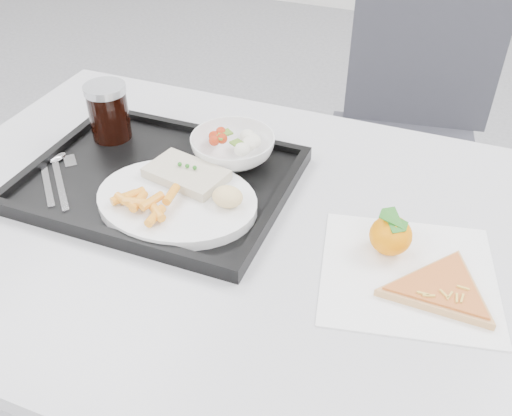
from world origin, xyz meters
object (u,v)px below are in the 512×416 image
salad_bowl (233,148)px  cola_glass (108,111)px  dinner_plate (177,201)px  pizza_slice (442,289)px  table (251,257)px  tangerine (391,235)px  chair (410,119)px  tray (159,180)px

salad_bowl → cola_glass: cola_glass is taller
dinner_plate → salad_bowl: 0.16m
pizza_slice → table: bearing=172.5°
pizza_slice → salad_bowl: bearing=154.6°
tangerine → pizza_slice: tangerine is taller
chair → tray: (-0.34, -0.79, 0.22)m
cola_glass → tangerine: size_ratio=1.47×
table → salad_bowl: salad_bowl is taller
tray → salad_bowl: (0.10, 0.10, 0.03)m
cola_glass → pizza_slice: (0.65, -0.18, -0.06)m
cola_glass → salad_bowl: bearing=2.9°
tray → cola_glass: 0.19m
table → tray: (-0.19, 0.05, 0.08)m
salad_bowl → pizza_slice: 0.44m
dinner_plate → cola_glass: 0.27m
chair → dinner_plate: 0.92m
salad_bowl → pizza_slice: size_ratio=0.60×
table → tray: size_ratio=2.67×
tangerine → pizza_slice: size_ratio=0.29×
table → tray: bearing=166.3°
tray → salad_bowl: size_ratio=2.96×
chair → salad_bowl: (-0.24, -0.69, 0.25)m
dinner_plate → table: bearing=5.3°
chair → salad_bowl: chair is taller
table → salad_bowl: size_ratio=7.89×
table → chair: bearing=80.0°
dinner_plate → cola_glass: bearing=145.8°
chair → table: bearing=-100.0°
table → tangerine: tangerine is taller
tray → table: bearing=-13.7°
tray → tangerine: tangerine is taller
table → pizza_slice: pizza_slice is taller
chair → tangerine: bearing=-85.2°
table → tangerine: size_ratio=16.30×
chair → tray: size_ratio=2.07×
cola_glass → dinner_plate: bearing=-34.2°
table → tangerine: 0.24m
tangerine → cola_glass: bearing=168.1°
chair → cola_glass: (-0.49, -0.70, 0.28)m
salad_bowl → chair: bearing=70.5°
dinner_plate → pizza_slice: bearing=-3.7°
salad_bowl → cola_glass: bearing=-177.1°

